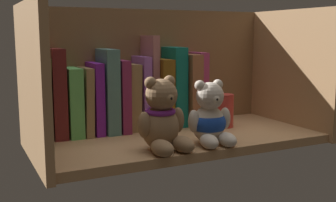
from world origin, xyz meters
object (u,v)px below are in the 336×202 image
object	(u,v)px
book_0	(41,98)
book_9	(148,82)
book_7	(129,96)
teddy_bear_smaller	(210,119)
teddy_bear_larger	(162,119)
book_3	(84,101)
book_6	(118,95)
book_8	(140,92)
book_13	(196,87)
book_4	(94,98)
book_11	(172,86)
book_12	(185,89)
book_2	(71,101)
pillar_candle	(224,111)
book_1	(55,93)
book_5	(106,90)
book_10	(159,92)

from	to	relation	value
book_0	book_9	size ratio (longest dim) A/B	0.80
book_7	book_9	world-z (taller)	book_9
book_7	teddy_bear_smaller	distance (cm)	24.02
teddy_bear_larger	teddy_bear_smaller	size ratio (longest dim) A/B	1.09
book_3	book_6	size ratio (longest dim) A/B	0.91
book_3	teddy_bear_smaller	size ratio (longest dim) A/B	1.14
book_8	book_13	xyz separation A→B (cm)	(16.17, -0.00, 0.33)
book_13	book_3	bearing A→B (deg)	180.00
book_4	book_6	xyz separation A→B (cm)	(6.23, 0.00, 0.24)
book_4	book_11	bearing A→B (deg)	0.00
book_7	book_12	distance (cm)	15.73
teddy_bear_smaller	book_2	bearing A→B (deg)	138.68
teddy_bear_smaller	book_6	bearing A→B (deg)	120.94
book_11	book_12	size ratio (longest dim) A/B	1.10
teddy_bear_smaller	pillar_candle	bearing A→B (deg)	45.97
book_1	book_11	world-z (taller)	same
book_11	teddy_bear_larger	xyz separation A→B (cm)	(-13.27, -21.84, -3.64)
book_5	book_9	world-z (taller)	book_9
book_1	book_13	bearing A→B (deg)	-0.00
book_11	book_13	distance (cm)	7.09
book_8	teddy_bear_larger	world-z (taller)	book_8
book_4	book_6	distance (cm)	6.23
book_2	book_13	size ratio (longest dim) A/B	0.85
book_2	pillar_candle	xyz separation A→B (cm)	(36.96, -8.88, -3.73)
book_2	book_8	bearing A→B (deg)	0.00
book_2	pillar_candle	distance (cm)	38.19
book_11	book_5	bearing A→B (deg)	180.00
book_1	book_3	world-z (taller)	book_1
book_0	book_12	xyz separation A→B (cm)	(37.06, 0.00, -0.02)
book_2	book_4	size ratio (longest dim) A/B	0.94
book_9	book_13	size ratio (longest dim) A/B	1.23
book_1	book_3	xyz separation A→B (cm)	(6.53, -0.00, -2.24)
book_7	book_11	bearing A→B (deg)	0.00
book_4	book_5	xyz separation A→B (cm)	(3.09, 0.00, 1.56)
book_2	book_3	xyz separation A→B (cm)	(2.97, -0.00, -0.02)
book_3	book_8	xyz separation A→B (cm)	(14.42, 0.00, 1.13)
book_5	book_12	world-z (taller)	book_5
book_7	book_12	xyz separation A→B (cm)	(15.69, 0.00, 1.05)
book_8	book_7	bearing A→B (deg)	-180.00
book_13	teddy_bear_larger	world-z (taller)	book_13
book_11	pillar_candle	xyz separation A→B (cm)	(10.45, -8.88, -5.91)
book_10	book_11	distance (cm)	4.06
book_10	teddy_bear_smaller	distance (cm)	21.96
book_0	pillar_candle	world-z (taller)	book_0
book_0	book_3	xyz separation A→B (cm)	(9.77, 0.00, -1.29)
book_11	pillar_candle	world-z (taller)	book_11
book_13	book_0	bearing A→B (deg)	180.00
book_1	book_12	bearing A→B (deg)	0.00
teddy_bear_smaller	book_13	bearing A→B (deg)	67.57
book_8	book_10	size ratio (longest dim) A/B	1.04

